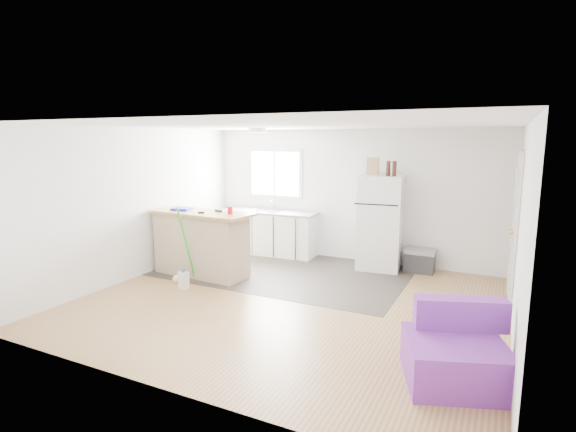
{
  "coord_description": "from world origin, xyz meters",
  "views": [
    {
      "loc": [
        2.59,
        -5.33,
        2.22
      ],
      "look_at": [
        -0.39,
        0.7,
        1.07
      ],
      "focal_mm": 28.0,
      "sensor_mm": 36.0,
      "label": 1
    }
  ],
  "objects_px": {
    "cooler": "(420,260)",
    "refrigerator": "(380,223)",
    "cleaner_jug": "(184,280)",
    "mop": "(180,268)",
    "kitchen_cabinets": "(270,232)",
    "purple_seat": "(456,354)",
    "bottle_left": "(388,168)",
    "cardboard_box": "(373,166)",
    "blue_tray": "(182,209)",
    "bottle_right": "(394,169)",
    "peninsula": "(201,243)",
    "red_cup": "(230,210)"
  },
  "relations": [
    {
      "from": "mop",
      "to": "blue_tray",
      "type": "height_order",
      "value": "mop"
    },
    {
      "from": "cooler",
      "to": "bottle_left",
      "type": "relative_size",
      "value": 2.06
    },
    {
      "from": "red_cup",
      "to": "cooler",
      "type": "bearing_deg",
      "value": 34.16
    },
    {
      "from": "refrigerator",
      "to": "cleaner_jug",
      "type": "relative_size",
      "value": 5.25
    },
    {
      "from": "kitchen_cabinets",
      "to": "red_cup",
      "type": "distance_m",
      "value": 1.89
    },
    {
      "from": "mop",
      "to": "red_cup",
      "type": "height_order",
      "value": "mop"
    },
    {
      "from": "cooler",
      "to": "cardboard_box",
      "type": "bearing_deg",
      "value": -173.7
    },
    {
      "from": "cardboard_box",
      "to": "purple_seat",
      "type": "bearing_deg",
      "value": -61.94
    },
    {
      "from": "cooler",
      "to": "cardboard_box",
      "type": "distance_m",
      "value": 1.78
    },
    {
      "from": "cooler",
      "to": "mop",
      "type": "relative_size",
      "value": 0.42
    },
    {
      "from": "cooler",
      "to": "bottle_right",
      "type": "height_order",
      "value": "bottle_right"
    },
    {
      "from": "peninsula",
      "to": "refrigerator",
      "type": "bearing_deg",
      "value": 37.19
    },
    {
      "from": "cooler",
      "to": "cleaner_jug",
      "type": "height_order",
      "value": "cooler"
    },
    {
      "from": "bottle_right",
      "to": "bottle_left",
      "type": "bearing_deg",
      "value": 178.09
    },
    {
      "from": "blue_tray",
      "to": "bottle_left",
      "type": "xyz_separation_m",
      "value": [
        3.0,
        1.65,
        0.66
      ]
    },
    {
      "from": "red_cup",
      "to": "bottle_left",
      "type": "relative_size",
      "value": 0.48
    },
    {
      "from": "purple_seat",
      "to": "blue_tray",
      "type": "relative_size",
      "value": 3.64
    },
    {
      "from": "cooler",
      "to": "refrigerator",
      "type": "bearing_deg",
      "value": -173.48
    },
    {
      "from": "kitchen_cabinets",
      "to": "cardboard_box",
      "type": "distance_m",
      "value": 2.44
    },
    {
      "from": "purple_seat",
      "to": "mop",
      "type": "relative_size",
      "value": 0.89
    },
    {
      "from": "cardboard_box",
      "to": "red_cup",
      "type": "bearing_deg",
      "value": -137.0
    },
    {
      "from": "refrigerator",
      "to": "cleaner_jug",
      "type": "bearing_deg",
      "value": -140.52
    },
    {
      "from": "mop",
      "to": "red_cup",
      "type": "distance_m",
      "value": 1.2
    },
    {
      "from": "kitchen_cabinets",
      "to": "cooler",
      "type": "height_order",
      "value": "kitchen_cabinets"
    },
    {
      "from": "blue_tray",
      "to": "bottle_left",
      "type": "bearing_deg",
      "value": 28.75
    },
    {
      "from": "blue_tray",
      "to": "bottle_left",
      "type": "distance_m",
      "value": 3.49
    },
    {
      "from": "kitchen_cabinets",
      "to": "peninsula",
      "type": "distance_m",
      "value": 1.77
    },
    {
      "from": "kitchen_cabinets",
      "to": "bottle_right",
      "type": "height_order",
      "value": "bottle_right"
    },
    {
      "from": "cardboard_box",
      "to": "peninsula",
      "type": "bearing_deg",
      "value": -145.11
    },
    {
      "from": "cardboard_box",
      "to": "cooler",
      "type": "bearing_deg",
      "value": 7.45
    },
    {
      "from": "cleaner_jug",
      "to": "bottle_left",
      "type": "height_order",
      "value": "bottle_left"
    },
    {
      "from": "cleaner_jug",
      "to": "peninsula",
      "type": "bearing_deg",
      "value": 105.81
    },
    {
      "from": "cooler",
      "to": "bottle_left",
      "type": "bearing_deg",
      "value": -167.52
    },
    {
      "from": "cooler",
      "to": "blue_tray",
      "type": "bearing_deg",
      "value": -154.55
    },
    {
      "from": "refrigerator",
      "to": "purple_seat",
      "type": "bearing_deg",
      "value": -70.1
    },
    {
      "from": "mop",
      "to": "bottle_left",
      "type": "distance_m",
      "value": 3.75
    },
    {
      "from": "purple_seat",
      "to": "blue_tray",
      "type": "height_order",
      "value": "blue_tray"
    },
    {
      "from": "refrigerator",
      "to": "bottle_left",
      "type": "xyz_separation_m",
      "value": [
        0.11,
        -0.05,
        0.93
      ]
    },
    {
      "from": "cleaner_jug",
      "to": "cardboard_box",
      "type": "bearing_deg",
      "value": 48.0
    },
    {
      "from": "red_cup",
      "to": "cardboard_box",
      "type": "xyz_separation_m",
      "value": [
        1.79,
        1.67,
        0.64
      ]
    },
    {
      "from": "purple_seat",
      "to": "cleaner_jug",
      "type": "distance_m",
      "value": 4.06
    },
    {
      "from": "bottle_left",
      "to": "mop",
      "type": "bearing_deg",
      "value": -141.86
    },
    {
      "from": "cooler",
      "to": "mop",
      "type": "bearing_deg",
      "value": -146.46
    },
    {
      "from": "cleaner_jug",
      "to": "mop",
      "type": "relative_size",
      "value": 0.25
    },
    {
      "from": "mop",
      "to": "cleaner_jug",
      "type": "bearing_deg",
      "value": -29.37
    },
    {
      "from": "mop",
      "to": "cardboard_box",
      "type": "xyz_separation_m",
      "value": [
        2.43,
        2.15,
        1.53
      ]
    },
    {
      "from": "blue_tray",
      "to": "bottle_left",
      "type": "relative_size",
      "value": 1.2
    },
    {
      "from": "blue_tray",
      "to": "bottle_right",
      "type": "height_order",
      "value": "bottle_right"
    },
    {
      "from": "kitchen_cabinets",
      "to": "cardboard_box",
      "type": "relative_size",
      "value": 6.39
    },
    {
      "from": "kitchen_cabinets",
      "to": "purple_seat",
      "type": "relative_size",
      "value": 1.76
    }
  ]
}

